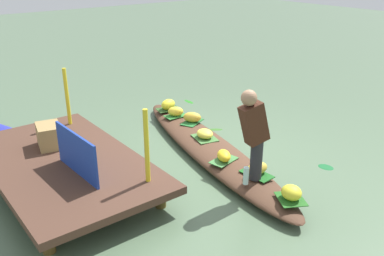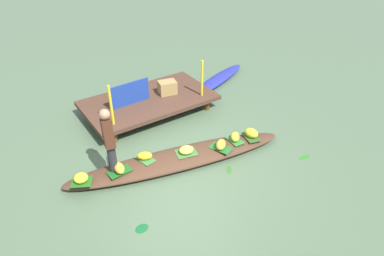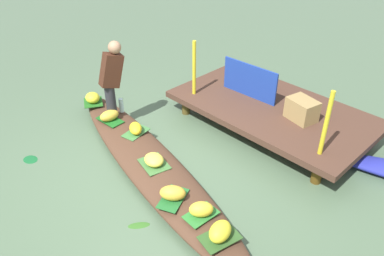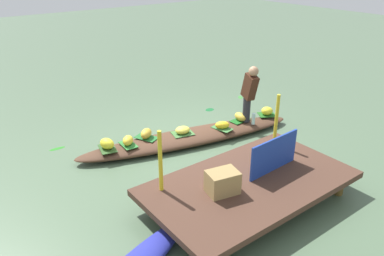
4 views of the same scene
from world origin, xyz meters
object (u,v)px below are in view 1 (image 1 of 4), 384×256
(banana_bunch_1, at_px, (168,104))
(market_banner, at_px, (77,154))
(banana_bunch_0, at_px, (176,111))
(banana_bunch_3, at_px, (224,156))
(vendor_person, at_px, (254,130))
(water_bottle, at_px, (246,176))
(banana_bunch_4, at_px, (192,117))
(produce_crate, at_px, (49,136))
(vendor_boat, at_px, (209,148))
(banana_bunch_2, at_px, (257,168))
(banana_bunch_6, at_px, (205,134))
(banana_bunch_5, at_px, (291,193))

(banana_bunch_1, relative_size, market_banner, 0.29)
(banana_bunch_0, relative_size, banana_bunch_3, 0.95)
(vendor_person, xyz_separation_m, water_bottle, (-0.04, 0.13, -0.59))
(banana_bunch_1, height_order, banana_bunch_4, banana_bunch_1)
(banana_bunch_4, relative_size, market_banner, 0.30)
(water_bottle, bearing_deg, produce_crate, 35.67)
(banana_bunch_0, height_order, water_bottle, water_bottle)
(banana_bunch_1, bearing_deg, banana_bunch_0, 165.65)
(banana_bunch_3, height_order, water_bottle, water_bottle)
(vendor_boat, bearing_deg, vendor_person, 177.18)
(banana_bunch_3, bearing_deg, vendor_person, 172.10)
(banana_bunch_2, bearing_deg, banana_bunch_3, 7.62)
(water_bottle, bearing_deg, vendor_boat, -20.00)
(vendor_person, relative_size, water_bottle, 5.24)
(banana_bunch_0, xyz_separation_m, banana_bunch_6, (-1.10, 0.22, -0.02))
(banana_bunch_6, bearing_deg, banana_bunch_5, 170.50)
(banana_bunch_0, relative_size, banana_bunch_1, 0.92)
(market_banner, bearing_deg, vendor_person, -127.12)
(vendor_boat, height_order, banana_bunch_1, banana_bunch_1)
(vendor_boat, height_order, water_bottle, water_bottle)
(vendor_person, relative_size, market_banner, 1.20)
(water_bottle, bearing_deg, banana_bunch_6, -19.50)
(banana_bunch_1, relative_size, banana_bunch_3, 1.03)
(market_banner, relative_size, produce_crate, 2.36)
(banana_bunch_4, xyz_separation_m, water_bottle, (-2.14, 0.79, 0.03))
(vendor_person, distance_m, market_banner, 2.24)
(vendor_boat, height_order, banana_bunch_0, banana_bunch_0)
(banana_bunch_5, bearing_deg, banana_bunch_2, -10.40)
(banana_bunch_2, height_order, vendor_person, vendor_person)
(banana_bunch_2, relative_size, banana_bunch_3, 1.07)
(banana_bunch_3, xyz_separation_m, water_bottle, (-0.67, 0.22, 0.04))
(banana_bunch_3, xyz_separation_m, banana_bunch_6, (0.79, -0.30, -0.00))
(vendor_boat, relative_size, banana_bunch_1, 15.07)
(banana_bunch_1, relative_size, water_bottle, 1.28)
(banana_bunch_0, xyz_separation_m, market_banner, (-1.27, 2.43, 0.35))
(vendor_person, height_order, produce_crate, vendor_person)
(banana_bunch_4, distance_m, market_banner, 2.65)
(banana_bunch_1, relative_size, produce_crate, 0.69)
(banana_bunch_3, relative_size, produce_crate, 0.67)
(banana_bunch_2, xyz_separation_m, produce_crate, (2.24, 1.98, 0.24))
(banana_bunch_2, xyz_separation_m, vendor_person, (-0.06, 0.17, 0.62))
(water_bottle, relative_size, produce_crate, 0.54)
(banana_bunch_5, xyz_separation_m, water_bottle, (0.60, 0.17, 0.03))
(banana_bunch_6, xyz_separation_m, water_bottle, (-1.46, 0.52, 0.04))
(vendor_person, distance_m, produce_crate, 2.95)
(banana_bunch_0, height_order, banana_bunch_4, banana_bunch_4)
(banana_bunch_6, relative_size, vendor_person, 0.24)
(banana_bunch_0, bearing_deg, vendor_person, 166.66)
(vendor_person, bearing_deg, market_banner, 55.43)
(water_bottle, relative_size, market_banner, 0.23)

